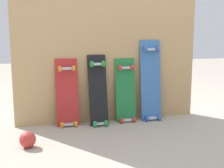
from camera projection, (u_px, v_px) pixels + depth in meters
ground_plane at (110, 122)px, 2.98m from camera, size 12.00×12.00×0.00m
plywood_wall_panel at (108, 42)px, 2.91m from camera, size 1.79×0.04×1.55m
skateboard_red at (67, 96)px, 2.82m from camera, size 0.21×0.15×0.69m
skateboard_black at (98, 94)px, 2.86m from camera, size 0.17×0.21×0.72m
skateboard_green at (126, 94)px, 2.96m from camera, size 0.20×0.15×0.68m
skateboard_blue at (151, 84)px, 3.01m from camera, size 0.21×0.17×0.85m
rubber_ball at (28, 140)px, 2.30m from camera, size 0.12×0.12×0.12m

